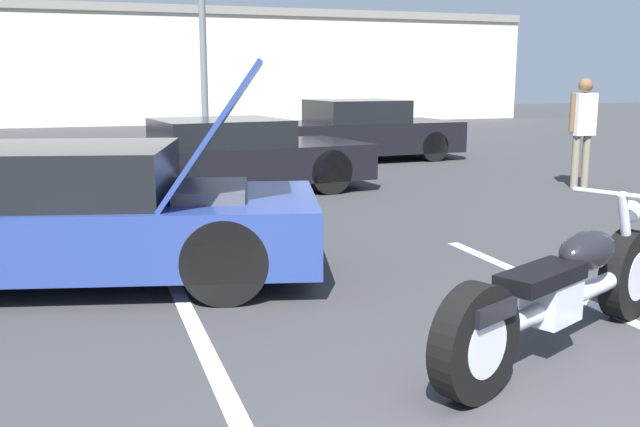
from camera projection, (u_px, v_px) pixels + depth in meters
The scene contains 7 objects.
parking_stripe_middle at pixel (226, 394), 3.99m from camera, with size 0.12×5.83×0.01m, color white.
far_building at pixel (136, 63), 27.93m from camera, with size 32.00×4.20×4.40m.
motorcycle at pixel (563, 293), 4.53m from camera, with size 2.45×1.30×0.97m.
show_car_hood_open at pixel (85, 215), 6.16m from camera, with size 4.32×2.69×1.90m.
parked_car_right_row at pixel (361, 132), 15.35m from camera, with size 4.16×2.21×1.29m.
parked_car_left_row at pixel (229, 157), 10.98m from camera, with size 4.36×2.41×1.13m.
spectator_midground at pixel (583, 123), 11.34m from camera, with size 0.52×0.23×1.74m.
Camera 1 is at (-2.22, -2.04, 1.75)m, focal length 40.00 mm.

